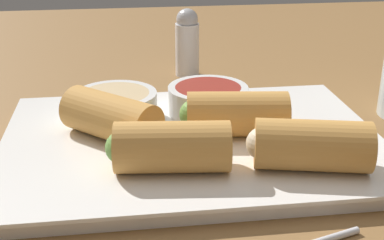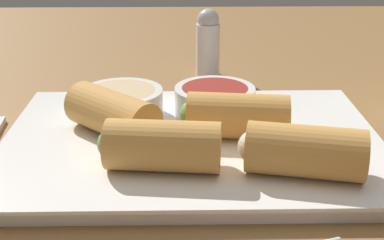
{
  "view_description": "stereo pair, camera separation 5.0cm",
  "coord_description": "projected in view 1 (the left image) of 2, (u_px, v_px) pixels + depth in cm",
  "views": [
    {
      "loc": [
        -3.51,
        -42.39,
        23.29
      ],
      "look_at": [
        2.36,
        0.75,
        5.11
      ],
      "focal_mm": 50.0,
      "sensor_mm": 36.0,
      "label": 1
    },
    {
      "loc": [
        1.48,
        -42.77,
        23.29
      ],
      "look_at": [
        2.36,
        0.75,
        5.11
      ],
      "focal_mm": 50.0,
      "sensor_mm": 36.0,
      "label": 2
    }
  ],
  "objects": [
    {
      "name": "roll_back_left",
      "position": [
        107.0,
        116.0,
        0.47
      ],
      "size": [
        9.25,
        9.04,
        4.03
      ],
      "color": "#D19347",
      "rests_on": "serving_plate"
    },
    {
      "name": "dipping_bowl_near",
      "position": [
        208.0,
        99.0,
        0.53
      ],
      "size": [
        7.9,
        7.9,
        2.66
      ],
      "color": "white",
      "rests_on": "serving_plate"
    },
    {
      "name": "roll_front_right",
      "position": [
        307.0,
        145.0,
        0.41
      ],
      "size": [
        9.85,
        5.91,
        4.03
      ],
      "color": "#D19347",
      "rests_on": "serving_plate"
    },
    {
      "name": "table_surface",
      "position": [
        167.0,
        167.0,
        0.48
      ],
      "size": [
        180.0,
        140.0,
        2.0
      ],
      "color": "olive",
      "rests_on": "ground"
    },
    {
      "name": "salt_shaker",
      "position": [
        187.0,
        42.0,
        0.68
      ],
      "size": [
        3.04,
        3.04,
        8.57
      ],
      "color": "silver",
      "rests_on": "table_surface"
    },
    {
      "name": "roll_back_right",
      "position": [
        232.0,
        114.0,
        0.47
      ],
      "size": [
        9.79,
        5.08,
        4.03
      ],
      "color": "#D19347",
      "rests_on": "serving_plate"
    },
    {
      "name": "roll_front_left",
      "position": [
        167.0,
        147.0,
        0.41
      ],
      "size": [
        9.78,
        4.94,
        4.03
      ],
      "color": "#D19347",
      "rests_on": "serving_plate"
    },
    {
      "name": "serving_plate",
      "position": [
        192.0,
        144.0,
        0.48
      ],
      "size": [
        33.64,
        24.35,
        1.5
      ],
      "color": "white",
      "rests_on": "table_surface"
    },
    {
      "name": "dipping_bowl_far",
      "position": [
        116.0,
        105.0,
        0.51
      ],
      "size": [
        7.9,
        7.9,
        2.66
      ],
      "color": "white",
      "rests_on": "serving_plate"
    }
  ]
}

